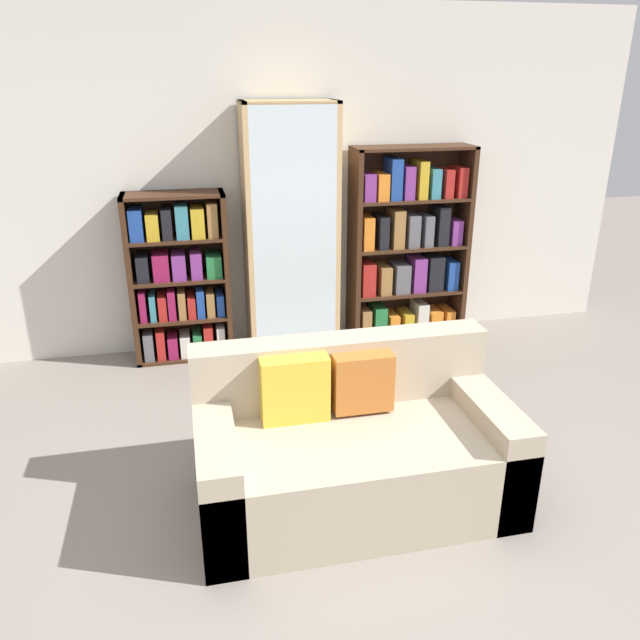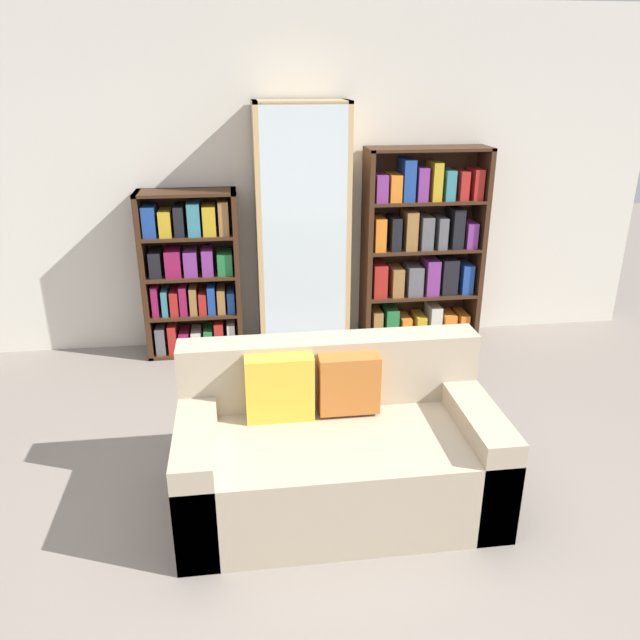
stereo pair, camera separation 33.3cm
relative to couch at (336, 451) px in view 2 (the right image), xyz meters
name	(u,v)px [view 2 (the right image)]	position (x,y,z in m)	size (l,w,h in m)	color
ground_plane	(345,565)	(-0.03, -0.50, -0.30)	(16.00, 16.00, 0.00)	gray
wall_back	(289,183)	(-0.03, 2.30, 1.05)	(6.08, 0.06, 2.70)	silver
couch	(336,451)	(0.00, 0.00, 0.00)	(1.65, 0.87, 0.84)	tan
bookshelf_left	(192,276)	(-0.85, 2.09, 0.35)	(0.77, 0.32, 1.34)	#3D2314
display_cabinet	(302,232)	(0.05, 2.08, 0.69)	(0.73, 0.36, 2.00)	tan
bookshelf_right	(422,252)	(1.05, 2.10, 0.48)	(0.99, 0.32, 1.64)	#3D2314
wine_bottle	(385,402)	(0.45, 0.74, -0.15)	(0.07, 0.07, 0.38)	#143819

